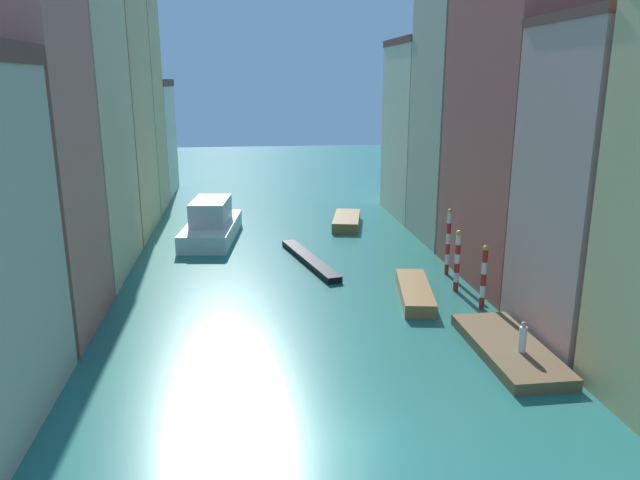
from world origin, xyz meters
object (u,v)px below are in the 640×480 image
(mooring_pole_1, at_px, (457,260))
(mooring_pole_0, at_px, (484,276))
(person_on_dock, at_px, (523,338))
(motorboat_1, at_px, (415,292))
(waterfront_dock, at_px, (509,349))
(vaporetto_white, at_px, (211,224))
(mooring_pole_2, at_px, (448,241))
(gondola_black, at_px, (309,260))
(motorboat_0, at_px, (347,221))

(mooring_pole_1, bearing_deg, mooring_pole_0, -81.82)
(person_on_dock, bearing_deg, motorboat_1, 105.89)
(motorboat_1, bearing_deg, waterfront_dock, -73.43)
(mooring_pole_1, xyz_separation_m, vaporetto_white, (-15.75, 14.87, -0.75))
(waterfront_dock, relative_size, mooring_pole_2, 1.72)
(mooring_pole_0, xyz_separation_m, gondola_black, (-8.91, 10.16, -1.72))
(gondola_black, relative_size, motorboat_1, 1.44)
(motorboat_0, distance_m, motorboat_1, 19.05)
(waterfront_dock, bearing_deg, motorboat_0, 96.87)
(mooring_pole_1, bearing_deg, mooring_pole_2, 80.74)
(vaporetto_white, distance_m, gondola_black, 10.74)
(motorboat_0, bearing_deg, vaporetto_white, -165.20)
(mooring_pole_1, height_order, vaporetto_white, mooring_pole_1)
(mooring_pole_1, height_order, mooring_pole_2, mooring_pole_2)
(motorboat_1, bearing_deg, motorboat_0, 92.65)
(waterfront_dock, relative_size, mooring_pole_1, 1.99)
(motorboat_0, relative_size, motorboat_1, 0.97)
(gondola_black, bearing_deg, mooring_pole_0, -48.77)
(motorboat_0, xyz_separation_m, motorboat_1, (0.88, -19.03, -0.04))
(waterfront_dock, distance_m, gondola_black, 17.90)
(motorboat_1, bearing_deg, vaporetto_white, 128.91)
(mooring_pole_0, bearing_deg, motorboat_1, 148.22)
(mooring_pole_0, relative_size, mooring_pole_1, 0.97)
(waterfront_dock, relative_size, gondola_black, 0.78)
(mooring_pole_0, relative_size, gondola_black, 0.38)
(mooring_pole_1, xyz_separation_m, mooring_pole_2, (0.54, 3.28, 0.31))
(mooring_pole_1, relative_size, motorboat_1, 0.56)
(mooring_pole_1, height_order, motorboat_1, mooring_pole_1)
(person_on_dock, distance_m, mooring_pole_2, 13.29)
(mooring_pole_0, distance_m, gondola_black, 13.62)
(person_on_dock, bearing_deg, mooring_pole_1, 87.71)
(mooring_pole_0, relative_size, mooring_pole_2, 0.83)
(waterfront_dock, xyz_separation_m, mooring_pole_0, (1.01, 5.90, 1.66))
(waterfront_dock, bearing_deg, motorboat_1, 106.57)
(person_on_dock, xyz_separation_m, mooring_pole_0, (0.84, 6.83, 0.69))
(mooring_pole_0, bearing_deg, person_on_dock, -97.04)
(mooring_pole_1, distance_m, motorboat_0, 18.49)
(person_on_dock, height_order, gondola_black, person_on_dock)
(waterfront_dock, height_order, gondola_black, waterfront_dock)
(gondola_black, distance_m, motorboat_0, 11.91)
(person_on_dock, height_order, mooring_pole_0, mooring_pole_0)
(person_on_dock, xyz_separation_m, motorboat_0, (-3.42, 27.95, -0.81))
(mooring_pole_2, relative_size, vaporetto_white, 0.44)
(mooring_pole_0, relative_size, vaporetto_white, 0.36)
(gondola_black, bearing_deg, mooring_pole_2, -22.77)
(mooring_pole_1, distance_m, gondola_black, 11.16)
(person_on_dock, height_order, mooring_pole_1, mooring_pole_1)
(mooring_pole_2, xyz_separation_m, motorboat_0, (-4.35, 14.74, -1.88))
(vaporetto_white, relative_size, gondola_black, 1.04)
(mooring_pole_1, relative_size, vaporetto_white, 0.38)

